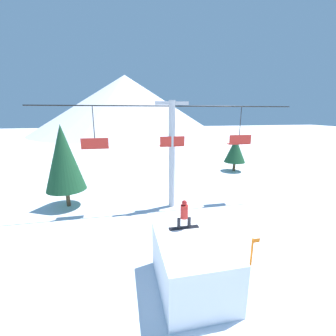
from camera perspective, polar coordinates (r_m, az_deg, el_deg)
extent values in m
plane|color=white|center=(10.14, 5.63, -30.84)|extent=(220.00, 220.00, 0.00)
cone|color=silver|center=(83.91, -10.72, 15.54)|extent=(63.65, 63.65, 19.71)
cube|color=white|center=(10.06, 6.24, -23.10)|extent=(2.79, 3.75, 2.17)
cube|color=silver|center=(10.98, 3.37, -13.12)|extent=(2.79, 0.10, 0.06)
cube|color=black|center=(10.28, 4.06, -14.87)|extent=(1.34, 0.26, 0.03)
cylinder|color=black|center=(10.11, 2.77, -13.83)|extent=(0.15, 0.15, 0.45)
cylinder|color=black|center=(10.22, 5.39, -13.53)|extent=(0.15, 0.15, 0.45)
cylinder|color=red|center=(9.93, 4.14, -11.00)|extent=(0.33, 0.33, 0.60)
sphere|color=maroon|center=(9.77, 4.18, -8.80)|extent=(0.23, 0.23, 0.23)
cylinder|color=#B2B2B7|center=(16.71, 0.96, 3.07)|extent=(0.47, 0.47, 7.97)
cube|color=#B2B2B7|center=(16.43, 1.02, 16.15)|extent=(2.40, 0.24, 0.24)
cylinder|color=black|center=(16.42, 1.01, 15.45)|extent=(19.03, 0.08, 0.08)
cylinder|color=#28282D|center=(16.12, -18.32, 9.79)|extent=(0.06, 0.06, 2.82)
cube|color=red|center=(16.27, -17.95, 4.84)|extent=(1.80, 0.44, 0.08)
cube|color=red|center=(16.05, -18.10, 5.98)|extent=(1.80, 0.08, 0.70)
cylinder|color=#28282D|center=(16.44, 0.99, 10.54)|extent=(0.06, 0.06, 2.82)
cube|color=red|center=(16.59, 0.97, 5.68)|extent=(1.80, 0.44, 0.08)
cube|color=red|center=(16.37, 1.12, 6.80)|extent=(1.80, 0.08, 0.70)
cylinder|color=#28282D|center=(18.41, 17.86, 10.25)|extent=(0.06, 0.06, 2.82)
cube|color=red|center=(18.54, 17.54, 5.91)|extent=(1.80, 0.44, 0.08)
cube|color=red|center=(18.34, 17.89, 6.91)|extent=(1.80, 0.08, 0.70)
cylinder|color=#4C3823|center=(19.30, -24.06, -6.89)|extent=(0.30, 0.30, 1.35)
cone|color=#194728|center=(18.48, -25.02, 2.36)|extent=(2.94, 2.94, 4.98)
cylinder|color=#4C3823|center=(29.26, 16.42, 0.38)|extent=(0.34, 0.34, 1.14)
cone|color=#194728|center=(28.86, 16.70, 4.41)|extent=(2.58, 2.58, 3.03)
cylinder|color=orange|center=(12.01, 20.49, -19.37)|extent=(0.10, 0.10, 1.42)
cube|color=orange|center=(11.80, 21.52, -16.76)|extent=(0.36, 0.02, 0.20)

